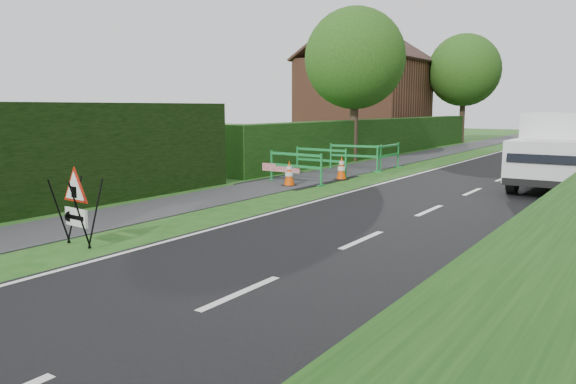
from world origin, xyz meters
The scene contains 16 objects.
ground centered at (0.00, 0.00, 0.00)m, with size 120.00×120.00×0.00m, color #1B4D16.
footpath centered at (-3.00, 35.00, 0.01)m, with size 2.00×90.00×0.02m, color #2D2D30.
hedge_west_far centered at (-5.00, 22.00, 0.00)m, with size 1.00×24.00×1.80m, color #14380F.
house_west centered at (-10.00, 30.00, 2.90)m, with size 7.50×7.40×7.88m.
tree_nw centered at (-4.60, 18.00, 4.48)m, with size 4.40×4.40×6.70m.
tree_fw centered at (-4.60, 34.00, 4.83)m, with size 4.80×4.80×7.24m.
triangle_sign centered at (-1.40, 1.38, 0.81)m, with size 0.85×0.85×1.17m.
works_van centered at (4.36, 13.52, 1.18)m, with size 1.98×4.91×2.22m.
traffic_cone_3 centered at (-2.51, 9.67, 0.39)m, with size 0.38×0.38×0.79m.
traffic_cone_4 centered at (-1.91, 11.89, 0.39)m, with size 0.38×0.38×0.79m.
ped_barrier_0 centered at (-2.69, 10.30, 0.63)m, with size 2.08×0.55×1.00m.
ped_barrier_1 centered at (-3.01, 12.41, 0.63)m, with size 2.07×0.43×1.00m.
ped_barrier_2 centered at (-2.86, 14.74, 0.63)m, with size 2.09×0.62×1.00m.
ped_barrier_3 centered at (-1.88, 15.60, 0.63)m, with size 0.37×2.06×1.00m.
redwhite_plank centered at (-3.30, 10.36, 0.00)m, with size 1.50×0.04×0.25m, color red.
hatchback_car centered at (1.93, 26.03, 0.59)m, with size 1.39×3.46×1.18m, color white.
Camera 1 is at (6.87, -4.44, 2.39)m, focal length 35.00 mm.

